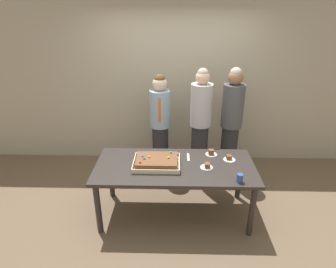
{
  "coord_description": "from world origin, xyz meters",
  "views": [
    {
      "loc": [
        -0.01,
        -3.04,
        2.52
      ],
      "look_at": [
        -0.09,
        0.15,
        1.08
      ],
      "focal_mm": 30.77,
      "sensor_mm": 36.0,
      "label": 1
    }
  ],
  "objects_px": {
    "party_table": "(175,171)",
    "plated_slice_near_left": "(207,166)",
    "sheet_cake": "(157,162)",
    "drink_cup_nearest": "(240,178)",
    "person_green_shirt_behind": "(200,125)",
    "cake_server_utensil": "(188,157)",
    "person_serving_front": "(160,124)",
    "person_striped_tie_right": "(231,123)",
    "plated_slice_far_left": "(211,153)",
    "plated_slice_near_right": "(229,159)"
  },
  "relations": [
    {
      "from": "sheet_cake",
      "to": "cake_server_utensil",
      "type": "height_order",
      "value": "sheet_cake"
    },
    {
      "from": "plated_slice_far_left",
      "to": "person_striped_tie_right",
      "type": "bearing_deg",
      "value": 61.31
    },
    {
      "from": "person_striped_tie_right",
      "to": "sheet_cake",
      "type": "bearing_deg",
      "value": -0.01
    },
    {
      "from": "plated_slice_near_right",
      "to": "person_green_shirt_behind",
      "type": "relative_size",
      "value": 0.09
    },
    {
      "from": "plated_slice_far_left",
      "to": "person_serving_front",
      "type": "xyz_separation_m",
      "value": [
        -0.7,
        0.74,
        0.1
      ]
    },
    {
      "from": "person_serving_front",
      "to": "person_green_shirt_behind",
      "type": "xyz_separation_m",
      "value": [
        0.6,
        -0.18,
        0.06
      ]
    },
    {
      "from": "party_table",
      "to": "plated_slice_near_left",
      "type": "relative_size",
      "value": 12.99
    },
    {
      "from": "plated_slice_near_left",
      "to": "person_green_shirt_behind",
      "type": "bearing_deg",
      "value": 91.1
    },
    {
      "from": "plated_slice_near_left",
      "to": "party_table",
      "type": "bearing_deg",
      "value": 171.68
    },
    {
      "from": "person_serving_front",
      "to": "person_striped_tie_right",
      "type": "relative_size",
      "value": 0.93
    },
    {
      "from": "drink_cup_nearest",
      "to": "cake_server_utensil",
      "type": "bearing_deg",
      "value": 135.1
    },
    {
      "from": "sheet_cake",
      "to": "person_green_shirt_behind",
      "type": "bearing_deg",
      "value": 55.12
    },
    {
      "from": "party_table",
      "to": "person_serving_front",
      "type": "bearing_deg",
      "value": 102.8
    },
    {
      "from": "plated_slice_near_left",
      "to": "drink_cup_nearest",
      "type": "distance_m",
      "value": 0.44
    },
    {
      "from": "sheet_cake",
      "to": "plated_slice_far_left",
      "type": "xyz_separation_m",
      "value": [
        0.69,
        0.28,
        -0.02
      ]
    },
    {
      "from": "party_table",
      "to": "person_green_shirt_behind",
      "type": "height_order",
      "value": "person_green_shirt_behind"
    },
    {
      "from": "sheet_cake",
      "to": "person_green_shirt_behind",
      "type": "relative_size",
      "value": 0.32
    },
    {
      "from": "sheet_cake",
      "to": "plated_slice_near_right",
      "type": "relative_size",
      "value": 3.76
    },
    {
      "from": "plated_slice_near_right",
      "to": "person_serving_front",
      "type": "bearing_deg",
      "value": 136.38
    },
    {
      "from": "plated_slice_far_left",
      "to": "drink_cup_nearest",
      "type": "relative_size",
      "value": 1.5
    },
    {
      "from": "plated_slice_near_left",
      "to": "plated_slice_far_left",
      "type": "relative_size",
      "value": 1.0
    },
    {
      "from": "plated_slice_near_left",
      "to": "plated_slice_near_right",
      "type": "distance_m",
      "value": 0.36
    },
    {
      "from": "sheet_cake",
      "to": "plated_slice_far_left",
      "type": "bearing_deg",
      "value": 21.85
    },
    {
      "from": "plated_slice_near_right",
      "to": "person_striped_tie_right",
      "type": "relative_size",
      "value": 0.09
    },
    {
      "from": "plated_slice_near_left",
      "to": "drink_cup_nearest",
      "type": "height_order",
      "value": "drink_cup_nearest"
    },
    {
      "from": "plated_slice_near_left",
      "to": "person_green_shirt_behind",
      "type": "height_order",
      "value": "person_green_shirt_behind"
    },
    {
      "from": "sheet_cake",
      "to": "drink_cup_nearest",
      "type": "relative_size",
      "value": 5.64
    },
    {
      "from": "party_table",
      "to": "sheet_cake",
      "type": "xyz_separation_m",
      "value": [
        -0.22,
        -0.0,
        0.13
      ]
    },
    {
      "from": "plated_slice_near_left",
      "to": "plated_slice_far_left",
      "type": "height_order",
      "value": "plated_slice_far_left"
    },
    {
      "from": "drink_cup_nearest",
      "to": "plated_slice_far_left",
      "type": "bearing_deg",
      "value": 111.51
    },
    {
      "from": "sheet_cake",
      "to": "person_green_shirt_behind",
      "type": "distance_m",
      "value": 1.04
    },
    {
      "from": "plated_slice_near_right",
      "to": "cake_server_utensil",
      "type": "bearing_deg",
      "value": 174.35
    },
    {
      "from": "plated_slice_near_right",
      "to": "drink_cup_nearest",
      "type": "xyz_separation_m",
      "value": [
        0.03,
        -0.49,
        0.03
      ]
    },
    {
      "from": "cake_server_utensil",
      "to": "person_striped_tie_right",
      "type": "xyz_separation_m",
      "value": [
        0.66,
        0.73,
        0.19
      ]
    },
    {
      "from": "plated_slice_near_right",
      "to": "cake_server_utensil",
      "type": "height_order",
      "value": "plated_slice_near_right"
    },
    {
      "from": "party_table",
      "to": "person_green_shirt_behind",
      "type": "relative_size",
      "value": 1.12
    },
    {
      "from": "person_serving_front",
      "to": "cake_server_utensil",
      "type": "bearing_deg",
      "value": 25.58
    },
    {
      "from": "sheet_cake",
      "to": "person_serving_front",
      "type": "height_order",
      "value": "person_serving_front"
    },
    {
      "from": "sheet_cake",
      "to": "drink_cup_nearest",
      "type": "bearing_deg",
      "value": -19.97
    },
    {
      "from": "plated_slice_far_left",
      "to": "drink_cup_nearest",
      "type": "xyz_separation_m",
      "value": [
        0.24,
        -0.62,
        0.02
      ]
    },
    {
      "from": "party_table",
      "to": "person_striped_tie_right",
      "type": "xyz_separation_m",
      "value": [
        0.83,
        0.93,
        0.27
      ]
    },
    {
      "from": "plated_slice_near_right",
      "to": "person_green_shirt_behind",
      "type": "bearing_deg",
      "value": 114.6
    },
    {
      "from": "sheet_cake",
      "to": "plated_slice_near_right",
      "type": "height_order",
      "value": "sheet_cake"
    },
    {
      "from": "person_serving_front",
      "to": "drink_cup_nearest",
      "type": "bearing_deg",
      "value": 34.28
    },
    {
      "from": "cake_server_utensil",
      "to": "plated_slice_far_left",
      "type": "bearing_deg",
      "value": 14.2
    },
    {
      "from": "plated_slice_near_right",
      "to": "person_green_shirt_behind",
      "type": "height_order",
      "value": "person_green_shirt_behind"
    },
    {
      "from": "party_table",
      "to": "cake_server_utensil",
      "type": "height_order",
      "value": "cake_server_utensil"
    },
    {
      "from": "sheet_cake",
      "to": "plated_slice_near_right",
      "type": "distance_m",
      "value": 0.92
    },
    {
      "from": "plated_slice_far_left",
      "to": "person_serving_front",
      "type": "relative_size",
      "value": 0.09
    },
    {
      "from": "party_table",
      "to": "person_striped_tie_right",
      "type": "height_order",
      "value": "person_striped_tie_right"
    }
  ]
}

